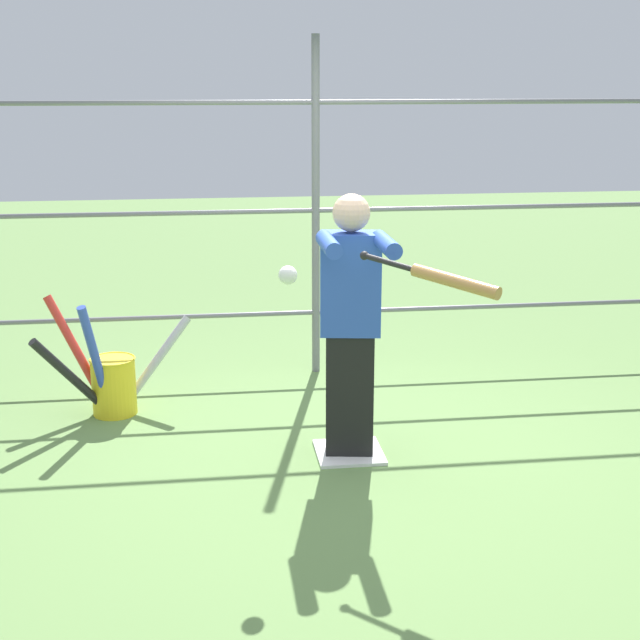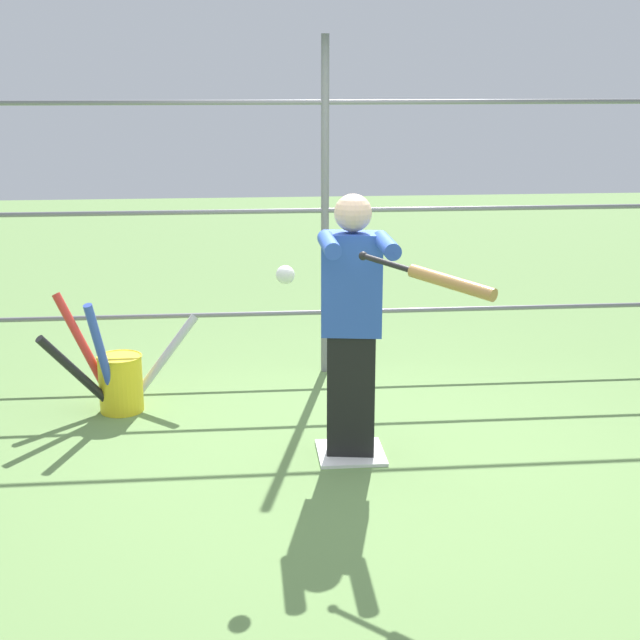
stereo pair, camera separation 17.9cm
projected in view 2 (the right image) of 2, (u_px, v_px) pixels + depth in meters
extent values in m
plane|color=#608447|center=(351.00, 454.00, 5.41)|extent=(24.00, 24.00, 0.00)
cube|color=white|center=(351.00, 453.00, 5.41)|extent=(0.40, 0.40, 0.02)
cylinder|color=slate|center=(325.00, 210.00, 6.61)|extent=(0.06, 0.06, 2.51)
cylinder|color=slate|center=(325.00, 312.00, 6.82)|extent=(5.57, 0.04, 0.04)
cylinder|color=slate|center=(325.00, 210.00, 6.61)|extent=(5.57, 0.04, 0.04)
cylinder|color=slate|center=(325.00, 102.00, 6.41)|extent=(5.57, 0.04, 0.04)
cube|color=black|center=(351.00, 395.00, 5.31)|extent=(0.31, 0.22, 0.76)
cube|color=#2D51B7|center=(352.00, 284.00, 5.13)|extent=(0.37, 0.25, 0.60)
sphere|color=beige|center=(353.00, 213.00, 5.02)|extent=(0.22, 0.22, 0.22)
cylinder|color=#2D51B7|center=(387.00, 245.00, 4.84)|extent=(0.09, 0.42, 0.09)
cylinder|color=#2D51B7|center=(329.00, 244.00, 4.86)|extent=(0.09, 0.42, 0.09)
sphere|color=black|center=(363.00, 256.00, 4.66)|extent=(0.05, 0.05, 0.05)
cylinder|color=black|center=(387.00, 263.00, 4.55)|extent=(0.24, 0.27, 0.06)
cylinder|color=#B27F42|center=(451.00, 282.00, 4.29)|extent=(0.37, 0.42, 0.11)
sphere|color=white|center=(285.00, 275.00, 4.51)|extent=(0.10, 0.10, 0.10)
cylinder|color=yellow|center=(121.00, 384.00, 6.07)|extent=(0.30, 0.30, 0.39)
torus|color=yellow|center=(119.00, 357.00, 6.02)|extent=(0.31, 0.31, 0.01)
cylinder|color=#B2B2B7|center=(163.00, 360.00, 6.17)|extent=(0.52, 0.26, 0.60)
cylinder|color=black|center=(78.00, 374.00, 5.84)|extent=(0.47, 0.35, 0.62)
cylinder|color=red|center=(85.00, 349.00, 6.08)|extent=(0.44, 0.22, 0.78)
cylinder|color=#334CB2|center=(103.00, 358.00, 5.85)|extent=(0.19, 0.28, 0.79)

